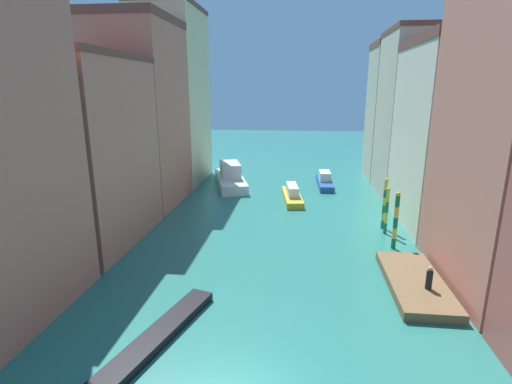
# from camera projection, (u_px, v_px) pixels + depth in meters

# --- Properties ---
(ground_plane) EXTENTS (154.00, 154.00, 0.00)m
(ground_plane) POSITION_uv_depth(u_px,v_px,m) (281.00, 209.00, 38.65)
(ground_plane) COLOR #28756B
(building_left_1) EXTENTS (7.31, 11.33, 14.14)m
(building_left_1) POSITION_uv_depth(u_px,v_px,m) (86.00, 151.00, 29.12)
(building_left_1) COLOR #C6705B
(building_left_1) RESTS_ON ground
(building_left_2) EXTENTS (7.31, 10.14, 18.41)m
(building_left_2) POSITION_uv_depth(u_px,v_px,m) (141.00, 114.00, 38.79)
(building_left_2) COLOR #C6705B
(building_left_2) RESTS_ON ground
(building_left_3) EXTENTS (7.31, 10.48, 21.33)m
(building_left_3) POSITION_uv_depth(u_px,v_px,m) (173.00, 97.00, 48.27)
(building_left_3) COLOR beige
(building_left_3) RESTS_ON ground
(building_right_2) EXTENTS (7.31, 11.50, 15.84)m
(building_right_2) POSITION_uv_depth(u_px,v_px,m) (450.00, 134.00, 32.69)
(building_right_2) COLOR beige
(building_right_2) RESTS_ON ground
(building_right_3) EXTENTS (7.31, 9.18, 17.87)m
(building_right_3) POSITION_uv_depth(u_px,v_px,m) (417.00, 114.00, 42.41)
(building_right_3) COLOR #BCB299
(building_right_3) RESTS_ON ground
(building_right_4) EXTENTS (7.31, 7.57, 17.48)m
(building_right_4) POSITION_uv_depth(u_px,v_px,m) (398.00, 112.00, 50.75)
(building_right_4) COLOR #BCB299
(building_right_4) RESTS_ON ground
(waterfront_dock) EXTENTS (3.19, 7.84, 0.56)m
(waterfront_dock) POSITION_uv_depth(u_px,v_px,m) (415.00, 283.00, 23.41)
(waterfront_dock) COLOR brown
(waterfront_dock) RESTS_ON ground
(person_on_dock) EXTENTS (0.36, 0.36, 1.37)m
(person_on_dock) POSITION_uv_depth(u_px,v_px,m) (429.00, 279.00, 21.97)
(person_on_dock) COLOR black
(person_on_dock) RESTS_ON waterfront_dock
(mooring_pole_0) EXTENTS (0.36, 0.36, 4.40)m
(mooring_pole_0) POSITION_uv_depth(u_px,v_px,m) (396.00, 220.00, 28.58)
(mooring_pole_0) COLOR #197247
(mooring_pole_0) RESTS_ON ground
(mooring_pole_1) EXTENTS (0.29, 0.29, 3.92)m
(mooring_pole_1) POSITION_uv_depth(u_px,v_px,m) (387.00, 210.00, 31.66)
(mooring_pole_1) COLOR #197247
(mooring_pole_1) RESTS_ON ground
(mooring_pole_2) EXTENTS (0.34, 0.34, 4.41)m
(mooring_pole_2) POSITION_uv_depth(u_px,v_px,m) (385.00, 203.00, 32.84)
(mooring_pole_2) COLOR #197247
(mooring_pole_2) RESTS_ON ground
(vaporetto_white) EXTENTS (5.92, 11.07, 2.88)m
(vaporetto_white) POSITION_uv_depth(u_px,v_px,m) (230.00, 177.00, 48.00)
(vaporetto_white) COLOR white
(vaporetto_white) RESTS_ON ground
(gondola_black) EXTENTS (4.00, 10.02, 0.46)m
(gondola_black) POSITION_uv_depth(u_px,v_px,m) (147.00, 346.00, 17.69)
(gondola_black) COLOR black
(gondola_black) RESTS_ON ground
(motorboat_0) EXTENTS (2.64, 7.39, 1.68)m
(motorboat_0) POSITION_uv_depth(u_px,v_px,m) (292.00, 195.00, 41.77)
(motorboat_0) COLOR gold
(motorboat_0) RESTS_ON ground
(motorboat_1) EXTENTS (1.85, 7.94, 1.74)m
(motorboat_1) POSITION_uv_depth(u_px,v_px,m) (325.00, 180.00, 48.25)
(motorboat_1) COLOR #234C93
(motorboat_1) RESTS_ON ground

